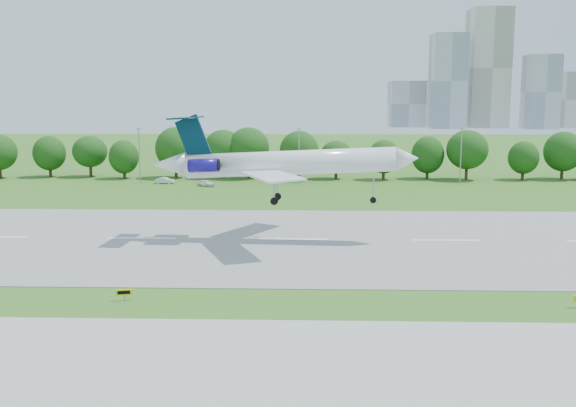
{
  "coord_description": "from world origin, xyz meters",
  "views": [
    {
      "loc": [
        -18.14,
        -57.31,
        17.98
      ],
      "look_at": [
        -20.43,
        18.0,
        5.95
      ],
      "focal_mm": 40.0,
      "sensor_mm": 36.0,
      "label": 1
    }
  ],
  "objects_px": {
    "airliner": "(277,162)",
    "service_vehicle_a": "(165,180)",
    "service_vehicle_b": "(206,183)",
    "taxi_sign_left": "(124,292)"
  },
  "relations": [
    {
      "from": "airliner",
      "to": "service_vehicle_a",
      "type": "relative_size",
      "value": 8.22
    },
    {
      "from": "airliner",
      "to": "taxi_sign_left",
      "type": "xyz_separation_m",
      "value": [
        -12.64,
        -26.55,
        -9.43
      ]
    },
    {
      "from": "airliner",
      "to": "service_vehicle_b",
      "type": "relative_size",
      "value": 8.53
    },
    {
      "from": "airliner",
      "to": "service_vehicle_b",
      "type": "xyz_separation_m",
      "value": [
        -17.75,
        52.94,
        -9.52
      ]
    },
    {
      "from": "airliner",
      "to": "service_vehicle_b",
      "type": "bearing_deg",
      "value": 111.94
    },
    {
      "from": "service_vehicle_b",
      "to": "airliner",
      "type": "bearing_deg",
      "value": -134.39
    },
    {
      "from": "service_vehicle_a",
      "to": "service_vehicle_b",
      "type": "distance_m",
      "value": 10.73
    },
    {
      "from": "service_vehicle_a",
      "to": "service_vehicle_b",
      "type": "height_order",
      "value": "service_vehicle_a"
    },
    {
      "from": "airliner",
      "to": "service_vehicle_a",
      "type": "height_order",
      "value": "airliner"
    },
    {
      "from": "taxi_sign_left",
      "to": "service_vehicle_a",
      "type": "xyz_separation_m",
      "value": [
        -14.9,
        83.86,
        -0.09
      ]
    }
  ]
}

